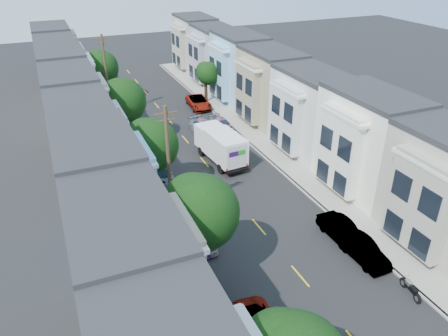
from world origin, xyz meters
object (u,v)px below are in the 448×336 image
parked_left_d (162,175)px  tree_far_r (208,74)px  tree_e (100,68)px  parked_right_a (362,250)px  utility_pole_far (107,77)px  parked_right_d (199,102)px  tree_d (122,101)px  utility_pole_near (169,173)px  parked_left_b (262,335)px  lead_sedan (205,127)px  motorcycle (410,289)px  tree_b (199,213)px  tree_c (150,146)px  parked_right_b (342,232)px  parked_right_c (222,124)px  parked_left_c (198,232)px  fedex_truck (221,145)px

parked_left_d → tree_far_r: bearing=53.7°
tree_e → parked_right_a: (11.20, -39.30, -4.18)m
utility_pole_far → parked_right_d: size_ratio=1.86×
tree_d → tree_e: size_ratio=1.03×
utility_pole_near → parked_left_b: 12.78m
lead_sedan → motorcycle: (2.78, -28.88, -0.27)m
tree_b → motorcycle: size_ratio=3.76×
tree_b → parked_right_d: bearing=70.3°
tree_b → tree_d: (0.00, 22.89, -0.44)m
tree_c → tree_d: 11.32m
parked_left_d → motorcycle: (10.34, -20.07, -0.19)m
lead_sedan → parked_right_b: bearing=-93.9°
tree_far_r → parked_left_d: size_ratio=1.29×
parked_right_a → parked_left_b: bearing=-159.4°
parked_right_b → parked_right_d: size_ratio=0.84×
tree_d → parked_right_a: 27.59m
tree_b → parked_right_b: tree_b is taller
tree_d → utility_pole_far: bearing=90.0°
parked_right_b → parked_right_c: parked_right_b is taller
tree_b → utility_pole_near: 6.12m
lead_sedan → parked_left_c: parked_left_c is taller
tree_b → utility_pole_far: size_ratio=0.79×
parked_left_b → parked_left_d: bearing=91.8°
utility_pole_far → parked_left_c: utility_pole_far is taller
parked_left_b → parked_right_d: 38.28m
tree_d → parked_right_c: tree_d is taller
lead_sedan → parked_left_c: 19.99m
tree_far_r → parked_right_a: 35.06m
tree_d → tree_e: 14.47m
parked_right_a → motorcycle: 4.05m
tree_b → lead_sedan: (8.96, 22.93, -4.79)m
fedex_truck → parked_right_a: bearing=-84.4°
parked_right_a → tree_far_r: bearing=85.9°
motorcycle → parked_right_d: bearing=99.8°
tree_far_r → parked_left_b: tree_far_r is taller
parked_right_c → parked_right_d: (0.00, 7.91, 0.14)m
lead_sedan → utility_pole_near: bearing=-127.6°
tree_b → fedex_truck: size_ratio=1.16×
parked_right_b → parked_right_d: 30.89m
tree_c → utility_pole_far: 20.54m
tree_b → parked_right_d: (11.20, 31.21, -4.75)m
tree_c → fedex_truck: tree_c is taller
parked_left_c → tree_d: bearing=99.6°
tree_d → utility_pole_far: utility_pole_far is taller
tree_e → utility_pole_near: utility_pole_near is taller
utility_pole_far → parked_left_c: bearing=-87.1°
tree_far_r → parked_right_a: bearing=-93.3°
tree_far_r → parked_left_b: size_ratio=1.02×
tree_c → parked_right_a: (11.20, -13.52, -4.18)m
fedex_truck → parked_left_c: (-6.49, -11.28, -1.09)m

